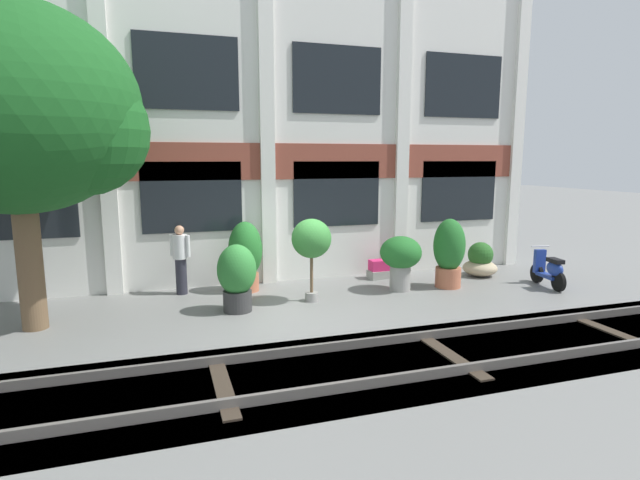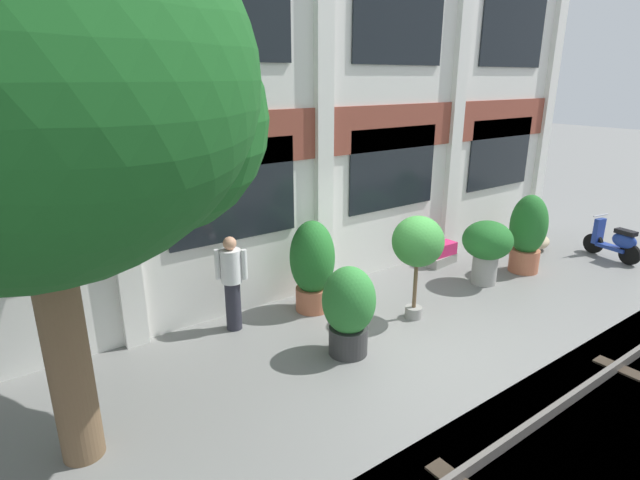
{
  "view_description": "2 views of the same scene",
  "coord_description": "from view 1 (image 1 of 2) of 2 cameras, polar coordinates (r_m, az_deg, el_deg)",
  "views": [
    {
      "loc": [
        -2.6,
        -9.89,
        3.17
      ],
      "look_at": [
        0.95,
        1.17,
        1.27
      ],
      "focal_mm": 28.0,
      "sensor_mm": 36.0,
      "label": 1
    },
    {
      "loc": [
        -5.53,
        -4.97,
        4.07
      ],
      "look_at": [
        -0.5,
        1.9,
        1.29
      ],
      "focal_mm": 28.0,
      "sensor_mm": 36.0,
      "label": 2
    }
  ],
  "objects": [
    {
      "name": "potted_plant_glazed_jar",
      "position": [
        10.54,
        -9.48,
        -4.01
      ],
      "size": [
        0.82,
        0.82,
        1.42
      ],
      "color": "#333333",
      "rests_on": "ground"
    },
    {
      "name": "potted_plant_fluted_column",
      "position": [
        12.73,
        14.53,
        -1.29
      ],
      "size": [
        0.78,
        0.78,
        1.71
      ],
      "color": "#B76647",
      "rests_on": "ground"
    },
    {
      "name": "potted_plant_terracotta_small",
      "position": [
        11.02,
        -0.98,
        -0.02
      ],
      "size": [
        0.88,
        0.88,
        1.86
      ],
      "color": "gray",
      "rests_on": "ground"
    },
    {
      "name": "rail_tracks",
      "position": [
        7.94,
        3.1,
        -15.3
      ],
      "size": [
        22.83,
        2.8,
        0.43
      ],
      "color": "#423F3A",
      "rests_on": "ground"
    },
    {
      "name": "ground_plane",
      "position": [
        10.7,
        -2.97,
        -7.95
      ],
      "size": [
        80.0,
        80.0,
        0.0
      ],
      "primitive_type": "plane",
      "color": "slate"
    },
    {
      "name": "potted_plant_wide_bowl",
      "position": [
        14.3,
        17.83,
        -2.39
      ],
      "size": [
        0.92,
        0.92,
        0.93
      ],
      "color": "tan",
      "rests_on": "ground"
    },
    {
      "name": "scooter_near_curb",
      "position": [
        13.61,
        24.75,
        -3.16
      ],
      "size": [
        0.52,
        1.38,
        0.98
      ],
      "rotation": [
        0.0,
        0.0,
        1.42
      ],
      "color": "black",
      "rests_on": "ground"
    },
    {
      "name": "resident_by_doorway",
      "position": [
        12.14,
        -15.66,
        -1.94
      ],
      "size": [
        0.45,
        0.35,
        1.64
      ],
      "rotation": [
        0.0,
        0.0,
        -2.2
      ],
      "color": "#282833",
      "rests_on": "ground"
    },
    {
      "name": "broadleaf_tree",
      "position": [
        10.53,
        -31.45,
        12.07
      ],
      "size": [
        4.51,
        4.29,
        5.91
      ],
      "color": "brown",
      "rests_on": "ground"
    },
    {
      "name": "apartment_facade",
      "position": [
        12.95,
        -6.35,
        13.1
      ],
      "size": [
        15.19,
        0.64,
        8.13
      ],
      "color": "silver",
      "rests_on": "ground"
    },
    {
      "name": "potted_plant_ribbed_drum",
      "position": [
        12.1,
        -8.52,
        -1.68
      ],
      "size": [
        0.81,
        0.81,
        1.69
      ],
      "color": "#B76647",
      "rests_on": "ground"
    },
    {
      "name": "potted_plant_stone_basin",
      "position": [
        12.2,
        9.21,
        -1.88
      ],
      "size": [
        1.0,
        1.0,
        1.33
      ],
      "color": "gray",
      "rests_on": "ground"
    },
    {
      "name": "potted_plant_square_trough",
      "position": [
        13.5,
        7.2,
        -3.34
      ],
      "size": [
        0.84,
        0.46,
        0.5
      ],
      "color": "gray",
      "rests_on": "ground"
    }
  ]
}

